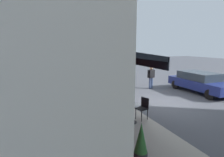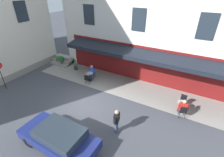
{
  "view_description": "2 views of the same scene",
  "coord_description": "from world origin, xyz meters",
  "px_view_note": "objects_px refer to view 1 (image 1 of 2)",
  "views": [
    {
      "loc": [
        7.89,
        -6.05,
        3.04
      ],
      "look_at": [
        -1.25,
        -2.4,
        1.29
      ],
      "focal_mm": 29.62,
      "sensor_mm": 36.0,
      "label": 1
    },
    {
      "loc": [
        -6.19,
        7.45,
        7.62
      ],
      "look_at": [
        -0.67,
        -2.54,
        0.96
      ],
      "focal_mm": 26.26,
      "sensor_mm": 36.0,
      "label": 2
    }
  ],
  "objects_px": {
    "cafe_chair_black_corner_right": "(143,106)",
    "cafe_chair_black_near_door": "(119,112)",
    "seated_patron_in_blue": "(123,108)",
    "cafe_table_near_entrance": "(132,111)",
    "cafe_chair_black_facing_street": "(82,78)",
    "seated_companion_in_red": "(94,75)",
    "walking_pedestrian_in_black": "(151,76)",
    "parked_car_navy": "(200,82)",
    "potted_plant_mid_terrace": "(141,146)",
    "cafe_chair_black_corner_left": "(97,77)",
    "cafe_table_mid_terrace": "(90,78)"
  },
  "relations": [
    {
      "from": "cafe_chair_black_corner_right",
      "to": "seated_patron_in_blue",
      "type": "height_order",
      "value": "seated_patron_in_blue"
    },
    {
      "from": "cafe_chair_black_near_door",
      "to": "cafe_table_mid_terrace",
      "type": "distance_m",
      "value": 7.98
    },
    {
      "from": "seated_patron_in_blue",
      "to": "cafe_chair_black_near_door",
      "type": "bearing_deg",
      "value": -80.67
    },
    {
      "from": "seated_companion_in_red",
      "to": "cafe_chair_black_facing_street",
      "type": "bearing_deg",
      "value": -84.48
    },
    {
      "from": "cafe_chair_black_facing_street",
      "to": "walking_pedestrian_in_black",
      "type": "distance_m",
      "value": 5.29
    },
    {
      "from": "cafe_chair_black_near_door",
      "to": "cafe_chair_black_corner_right",
      "type": "bearing_deg",
      "value": 102.32
    },
    {
      "from": "cafe_chair_black_near_door",
      "to": "walking_pedestrian_in_black",
      "type": "distance_m",
      "value": 6.8
    },
    {
      "from": "cafe_chair_black_corner_left",
      "to": "potted_plant_mid_terrace",
      "type": "height_order",
      "value": "potted_plant_mid_terrace"
    },
    {
      "from": "seated_companion_in_red",
      "to": "potted_plant_mid_terrace",
      "type": "relative_size",
      "value": 1.08
    },
    {
      "from": "cafe_chair_black_near_door",
      "to": "seated_companion_in_red",
      "type": "relative_size",
      "value": 0.7
    },
    {
      "from": "cafe_table_near_entrance",
      "to": "cafe_chair_black_facing_street",
      "type": "distance_m",
      "value": 7.84
    },
    {
      "from": "seated_patron_in_blue",
      "to": "cafe_chair_black_corner_left",
      "type": "bearing_deg",
      "value": 170.24
    },
    {
      "from": "cafe_chair_black_facing_street",
      "to": "parked_car_navy",
      "type": "distance_m",
      "value": 8.45
    },
    {
      "from": "cafe_chair_black_corner_left",
      "to": "cafe_chair_black_facing_street",
      "type": "xyz_separation_m",
      "value": [
        0.16,
        -1.24,
        0.0
      ]
    },
    {
      "from": "cafe_chair_black_corner_right",
      "to": "seated_companion_in_red",
      "type": "relative_size",
      "value": 0.7
    },
    {
      "from": "cafe_chair_black_corner_left",
      "to": "seated_companion_in_red",
      "type": "xyz_separation_m",
      "value": [
        0.06,
        -0.21,
        0.15
      ]
    },
    {
      "from": "walking_pedestrian_in_black",
      "to": "cafe_chair_black_corner_left",
      "type": "bearing_deg",
      "value": -135.9
    },
    {
      "from": "cafe_chair_black_corner_right",
      "to": "cafe_chair_black_near_door",
      "type": "height_order",
      "value": "same"
    },
    {
      "from": "cafe_chair_black_corner_left",
      "to": "seated_patron_in_blue",
      "type": "distance_m",
      "value": 8.18
    },
    {
      "from": "cafe_chair_black_near_door",
      "to": "potted_plant_mid_terrace",
      "type": "bearing_deg",
      "value": -11.11
    },
    {
      "from": "walking_pedestrian_in_black",
      "to": "cafe_chair_black_corner_right",
      "type": "bearing_deg",
      "value": -36.6
    },
    {
      "from": "cafe_table_near_entrance",
      "to": "potted_plant_mid_terrace",
      "type": "distance_m",
      "value": 2.78
    },
    {
      "from": "cafe_table_near_entrance",
      "to": "seated_patron_in_blue",
      "type": "bearing_deg",
      "value": -80.67
    },
    {
      "from": "cafe_chair_black_near_door",
      "to": "parked_car_navy",
      "type": "relative_size",
      "value": 0.21
    },
    {
      "from": "cafe_table_near_entrance",
      "to": "potted_plant_mid_terrace",
      "type": "bearing_deg",
      "value": -23.4
    },
    {
      "from": "seated_patron_in_blue",
      "to": "cafe_table_mid_terrace",
      "type": "bearing_deg",
      "value": 174.35
    },
    {
      "from": "cafe_chair_black_facing_street",
      "to": "seated_patron_in_blue",
      "type": "xyz_separation_m",
      "value": [
        7.9,
        -0.15,
        0.14
      ]
    },
    {
      "from": "cafe_chair_black_corner_left",
      "to": "seated_patron_in_blue",
      "type": "relative_size",
      "value": 0.71
    },
    {
      "from": "cafe_table_near_entrance",
      "to": "cafe_chair_black_facing_street",
      "type": "xyz_separation_m",
      "value": [
        -7.83,
        -0.26,
        0.06
      ]
    },
    {
      "from": "cafe_chair_black_near_door",
      "to": "seated_patron_in_blue",
      "type": "bearing_deg",
      "value": 99.33
    },
    {
      "from": "cafe_chair_black_corner_left",
      "to": "cafe_chair_black_corner_right",
      "type": "bearing_deg",
      "value": -2.67
    },
    {
      "from": "cafe_chair_black_corner_right",
      "to": "cafe_table_mid_terrace",
      "type": "xyz_separation_m",
      "value": [
        -7.65,
        -0.24,
        -0.06
      ]
    },
    {
      "from": "potted_plant_mid_terrace",
      "to": "parked_car_navy",
      "type": "relative_size",
      "value": 0.28
    },
    {
      "from": "seated_companion_in_red",
      "to": "parked_car_navy",
      "type": "distance_m",
      "value": 7.72
    },
    {
      "from": "cafe_chair_black_corner_right",
      "to": "cafe_chair_black_near_door",
      "type": "distance_m",
      "value": 1.26
    },
    {
      "from": "parked_car_navy",
      "to": "cafe_chair_black_near_door",
      "type": "bearing_deg",
      "value": -68.44
    },
    {
      "from": "cafe_chair_black_corner_right",
      "to": "seated_patron_in_blue",
      "type": "xyz_separation_m",
      "value": [
        0.23,
        -1.02,
        0.14
      ]
    },
    {
      "from": "walking_pedestrian_in_black",
      "to": "parked_car_navy",
      "type": "xyz_separation_m",
      "value": [
        2.13,
        2.37,
        -0.23
      ]
    },
    {
      "from": "cafe_chair_black_corner_right",
      "to": "cafe_chair_black_near_door",
      "type": "xyz_separation_m",
      "value": [
        0.27,
        -1.23,
        0.0
      ]
    },
    {
      "from": "cafe_chair_black_corner_right",
      "to": "cafe_chair_black_corner_left",
      "type": "height_order",
      "value": "same"
    },
    {
      "from": "cafe_table_mid_terrace",
      "to": "cafe_chair_black_facing_street",
      "type": "xyz_separation_m",
      "value": [
        -0.02,
        -0.63,
        0.06
      ]
    },
    {
      "from": "parked_car_navy",
      "to": "cafe_chair_black_corner_left",
      "type": "bearing_deg",
      "value": -134.22
    },
    {
      "from": "cafe_chair_black_facing_street",
      "to": "cafe_table_mid_terrace",
      "type": "bearing_deg",
      "value": 88.35
    },
    {
      "from": "seated_patron_in_blue",
      "to": "parked_car_navy",
      "type": "bearing_deg",
      "value": 111.91
    },
    {
      "from": "cafe_table_near_entrance",
      "to": "seated_companion_in_red",
      "type": "distance_m",
      "value": 7.97
    },
    {
      "from": "cafe_table_mid_terrace",
      "to": "potted_plant_mid_terrace",
      "type": "distance_m",
      "value": 10.47
    },
    {
      "from": "cafe_chair_black_near_door",
      "to": "walking_pedestrian_in_black",
      "type": "relative_size",
      "value": 0.57
    },
    {
      "from": "cafe_table_mid_terrace",
      "to": "walking_pedestrian_in_black",
      "type": "distance_m",
      "value": 4.78
    },
    {
      "from": "cafe_chair_black_facing_street",
      "to": "potted_plant_mid_terrace",
      "type": "distance_m",
      "value": 10.42
    },
    {
      "from": "cafe_chair_black_facing_street",
      "to": "seated_companion_in_red",
      "type": "xyz_separation_m",
      "value": [
        -0.1,
        1.03,
        0.15
      ]
    }
  ]
}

